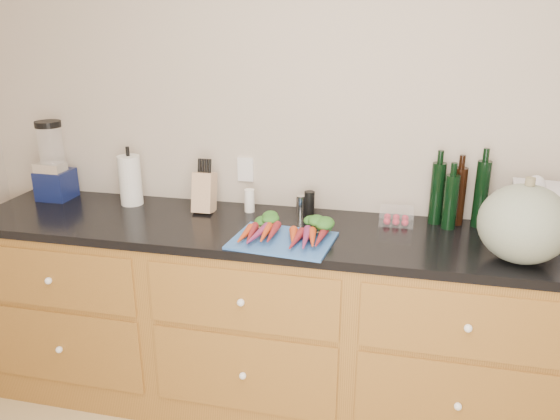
% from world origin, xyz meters
% --- Properties ---
extents(wall_back, '(4.10, 0.05, 2.60)m').
position_xyz_m(wall_back, '(0.00, 1.62, 1.30)').
color(wall_back, '#BAAC9A').
rests_on(wall_back, ground).
extents(cabinets, '(3.60, 0.64, 0.90)m').
position_xyz_m(cabinets, '(0.00, 1.30, 0.45)').
color(cabinets, brown).
rests_on(cabinets, ground).
extents(countertop, '(3.64, 0.62, 0.04)m').
position_xyz_m(countertop, '(0.00, 1.30, 0.92)').
color(countertop, black).
rests_on(countertop, cabinets).
extents(cutting_board, '(0.44, 0.35, 0.01)m').
position_xyz_m(cutting_board, '(-0.31, 1.14, 0.95)').
color(cutting_board, '#2E5FAD').
rests_on(cutting_board, countertop).
extents(carrots, '(0.39, 0.29, 0.06)m').
position_xyz_m(carrots, '(-0.31, 1.18, 0.97)').
color(carrots, '#C53F17').
rests_on(carrots, cutting_board).
extents(squash, '(0.34, 0.34, 0.31)m').
position_xyz_m(squash, '(0.63, 1.16, 1.09)').
color(squash, slate).
rests_on(squash, countertop).
extents(blender_appliance, '(0.16, 0.16, 0.41)m').
position_xyz_m(blender_appliance, '(-1.59, 1.46, 1.12)').
color(blender_appliance, '#0E1744').
rests_on(blender_appliance, countertop).
extents(paper_towel, '(0.11, 0.11, 0.25)m').
position_xyz_m(paper_towel, '(-1.16, 1.46, 1.07)').
color(paper_towel, silver).
rests_on(paper_towel, countertop).
extents(knife_block, '(0.10, 0.10, 0.19)m').
position_xyz_m(knife_block, '(-0.76, 1.44, 1.04)').
color(knife_block, tan).
rests_on(knife_block, countertop).
extents(grinder_salt, '(0.05, 0.05, 0.11)m').
position_xyz_m(grinder_salt, '(-0.55, 1.48, 1.00)').
color(grinder_salt, white).
rests_on(grinder_salt, countertop).
extents(grinder_pepper, '(0.05, 0.05, 0.12)m').
position_xyz_m(grinder_pepper, '(-0.25, 1.48, 1.00)').
color(grinder_pepper, black).
rests_on(grinder_pepper, countertop).
extents(canister_chrome, '(0.04, 0.04, 0.10)m').
position_xyz_m(canister_chrome, '(-0.30, 1.48, 0.99)').
color(canister_chrome, silver).
rests_on(canister_chrome, countertop).
extents(tomato_box, '(0.15, 0.12, 0.07)m').
position_xyz_m(tomato_box, '(0.15, 1.47, 0.98)').
color(tomato_box, white).
rests_on(tomato_box, countertop).
extents(bottles, '(0.25, 0.13, 0.30)m').
position_xyz_m(bottles, '(0.41, 1.51, 1.08)').
color(bottles, black).
rests_on(bottles, countertop).
extents(grocery_bag, '(0.34, 0.29, 0.23)m').
position_xyz_m(grocery_bag, '(0.78, 1.42, 1.05)').
color(grocery_bag, silver).
rests_on(grocery_bag, countertop).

